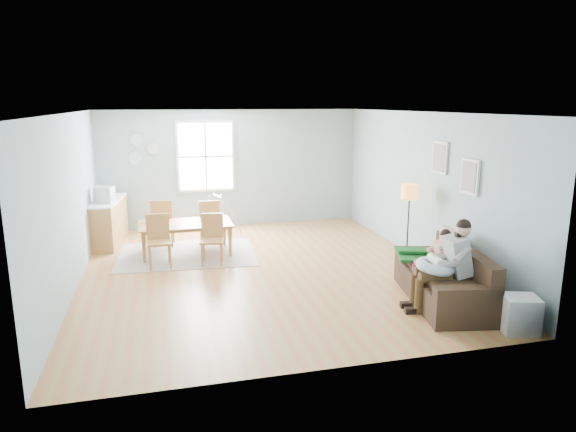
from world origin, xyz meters
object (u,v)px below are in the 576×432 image
object	(u,v)px
toddler	(438,252)
dining_table	(186,239)
chair_nw	(163,220)
chair_ne	(209,219)
floor_lamp	(409,198)
baby_swing	(218,216)
storage_cube	(519,314)
sofa	(446,283)
monitor	(104,195)
chair_sw	(159,237)
father	(446,262)
counter	(109,221)
chair_se	(212,236)

from	to	relation	value
toddler	dining_table	world-z (taller)	toddler
chair_nw	chair_ne	world-z (taller)	chair_nw
floor_lamp	baby_swing	size ratio (longest dim) A/B	1.44
chair_ne	floor_lamp	bearing A→B (deg)	-33.20
storage_cube	dining_table	size ratio (longest dim) A/B	0.30
storage_cube	baby_swing	world-z (taller)	baby_swing
dining_table	chair_nw	xyz separation A→B (m)	(-0.42, 0.66, 0.25)
sofa	chair_ne	xyz separation A→B (m)	(-3.04, 3.94, 0.24)
monitor	dining_table	bearing A→B (deg)	-30.60
storage_cube	chair_sw	xyz separation A→B (m)	(-4.41, 3.89, 0.29)
dining_table	monitor	distance (m)	1.93
toddler	chair_nw	xyz separation A→B (m)	(-3.93, 3.79, -0.14)
chair_ne	monitor	xyz separation A→B (m)	(-2.02, 0.30, 0.54)
father	counter	bearing A→B (deg)	135.27
dining_table	counter	distance (m)	1.93
storage_cube	counter	distance (m)	7.85
sofa	dining_table	size ratio (longest dim) A/B	1.23
storage_cube	counter	world-z (taller)	counter
chair_sw	chair_se	size ratio (longest dim) A/B	1.03
chair_nw	baby_swing	world-z (taller)	chair_nw
sofa	baby_swing	bearing A→B (deg)	119.61
dining_table	chair_sw	xyz separation A→B (m)	(-0.51, -0.60, 0.22)
father	chair_se	world-z (taller)	father
chair_ne	counter	distance (m)	2.09
dining_table	counter	world-z (taller)	counter
sofa	toddler	xyz separation A→B (m)	(-0.04, 0.20, 0.41)
baby_swing	monitor	bearing A→B (deg)	-164.56
chair_se	floor_lamp	bearing A→B (deg)	-14.96
toddler	counter	bearing A→B (deg)	138.99
dining_table	counter	size ratio (longest dim) A/B	1.03
toddler	chair_nw	world-z (taller)	toddler
father	dining_table	size ratio (longest dim) A/B	0.75
chair_nw	monitor	distance (m)	1.24
dining_table	chair_nw	size ratio (longest dim) A/B	1.79
dining_table	baby_swing	world-z (taller)	baby_swing
chair_se	chair_ne	xyz separation A→B (m)	(0.08, 1.26, 0.02)
father	chair_ne	size ratio (longest dim) A/B	1.39
storage_cube	toddler	bearing A→B (deg)	106.23
father	dining_table	world-z (taller)	father
sofa	storage_cube	distance (m)	1.20
dining_table	counter	bearing A→B (deg)	140.07
chair_se	chair_nw	bearing A→B (deg)	122.76
toddler	monitor	world-z (taller)	monitor
storage_cube	sofa	bearing A→B (deg)	107.25
chair_ne	storage_cube	bearing A→B (deg)	-56.27
chair_sw	toddler	bearing A→B (deg)	-32.29
toddler	monitor	xyz separation A→B (m)	(-5.02, 4.04, 0.38)
floor_lamp	storage_cube	bearing A→B (deg)	-88.38
chair_sw	counter	bearing A→B (deg)	118.51
chair_se	baby_swing	bearing A→B (deg)	81.01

